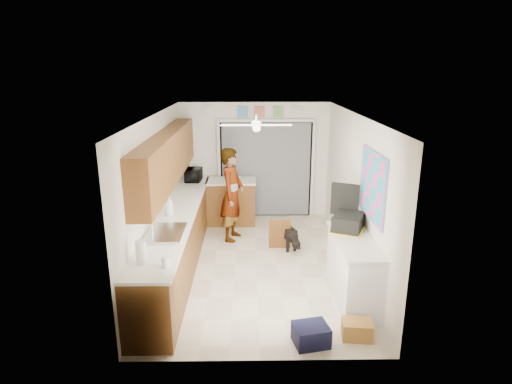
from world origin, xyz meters
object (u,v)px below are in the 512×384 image
object	(u,v)px
paper_towel_roll	(141,252)
dog	(288,237)
navy_crate	(311,335)
man	(232,195)
soap_bottle	(169,205)
microwave	(194,175)
suitcase	(348,222)
cardboard_box	(357,329)

from	to	relation	value
paper_towel_roll	dog	distance (m)	3.33
navy_crate	man	size ratio (longest dim) A/B	0.23
navy_crate	man	bearing A→B (deg)	107.84
soap_bottle	dog	world-z (taller)	soap_bottle
navy_crate	dog	xyz separation A→B (m)	(-0.04, 2.82, 0.11)
microwave	navy_crate	world-z (taller)	microwave
suitcase	man	distance (m)	2.62
microwave	soap_bottle	size ratio (longest dim) A/B	1.41
soap_bottle	man	distance (m)	1.61
dog	cardboard_box	bearing A→B (deg)	-99.20
soap_bottle	microwave	bearing A→B (deg)	86.90
suitcase	cardboard_box	bearing A→B (deg)	-70.93
soap_bottle	navy_crate	world-z (taller)	soap_bottle
cardboard_box	suitcase	bearing A→B (deg)	84.78
paper_towel_roll	soap_bottle	bearing A→B (deg)	89.06
cardboard_box	man	size ratio (longest dim) A/B	0.20
cardboard_box	man	xyz separation A→B (m)	(-1.65, 3.20, 0.78)
soap_bottle	cardboard_box	distance (m)	3.36
dog	soap_bottle	bearing A→B (deg)	179.90
cardboard_box	navy_crate	world-z (taller)	navy_crate
navy_crate	dog	distance (m)	2.82
soap_bottle	suitcase	distance (m)	2.78
man	microwave	bearing A→B (deg)	59.28
man	cardboard_box	bearing A→B (deg)	-137.77
suitcase	dog	world-z (taller)	suitcase
paper_towel_roll	dog	world-z (taller)	paper_towel_roll
microwave	soap_bottle	xyz separation A→B (m)	(-0.12, -2.13, 0.04)
microwave	navy_crate	xyz separation A→B (m)	(1.89, -4.15, -0.94)
navy_crate	dog	world-z (taller)	dog
soap_bottle	man	bearing A→B (deg)	53.96
suitcase	soap_bottle	bearing A→B (deg)	-169.15
man	navy_crate	bearing A→B (deg)	-147.19
microwave	suitcase	distance (m)	3.79
man	suitcase	bearing A→B (deg)	-122.67
microwave	paper_towel_roll	xyz separation A→B (m)	(-0.14, -3.86, 0.01)
suitcase	cardboard_box	size ratio (longest dim) A/B	1.44
suitcase	navy_crate	world-z (taller)	suitcase
cardboard_box	dog	size ratio (longest dim) A/B	0.61
suitcase	microwave	bearing A→B (deg)	157.26
navy_crate	cardboard_box	bearing A→B (deg)	10.98
microwave	dog	world-z (taller)	microwave
microwave	navy_crate	distance (m)	4.66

